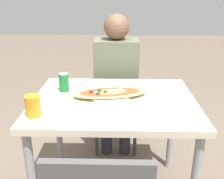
% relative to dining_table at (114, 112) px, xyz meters
% --- Properties ---
extents(dining_table, '(1.03, 0.79, 0.77)m').
position_rel_dining_table_xyz_m(dining_table, '(0.00, 0.00, 0.00)').
color(dining_table, beige).
rests_on(dining_table, ground_plane).
extents(chair_far_seated, '(0.40, 0.40, 0.91)m').
position_rel_dining_table_xyz_m(chair_far_seated, '(0.01, 0.73, -0.17)').
color(chair_far_seated, '#4C4C4C').
rests_on(chair_far_seated, ground_plane).
extents(person_seated, '(0.37, 0.26, 1.24)m').
position_rel_dining_table_xyz_m(person_seated, '(0.01, 0.61, 0.05)').
color(person_seated, '#2D2D38').
rests_on(person_seated, ground_plane).
extents(pizza_main, '(0.51, 0.27, 0.05)m').
position_rel_dining_table_xyz_m(pizza_main, '(-0.03, 0.05, 0.11)').
color(pizza_main, white).
rests_on(pizza_main, dining_table).
extents(soda_can, '(0.07, 0.07, 0.12)m').
position_rel_dining_table_xyz_m(soda_can, '(-0.34, 0.13, 0.15)').
color(soda_can, '#197233').
rests_on(soda_can, dining_table).
extents(drink_glass, '(0.08, 0.08, 0.12)m').
position_rel_dining_table_xyz_m(drink_glass, '(-0.44, -0.24, 0.15)').
color(drink_glass, orange).
rests_on(drink_glass, dining_table).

